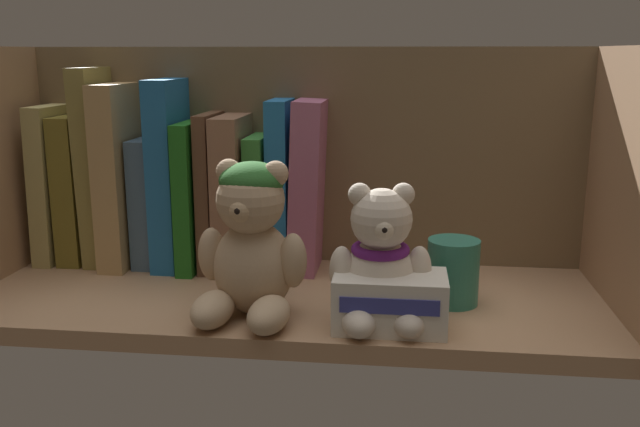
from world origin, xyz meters
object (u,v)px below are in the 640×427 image
book_5 (175,172)px  book_6 (198,192)px  pillar_candle (453,272)px  book_1 (80,188)px  teddy_bear_smaller (381,265)px  book_8 (237,190)px  book_10 (282,184)px  book_7 (215,189)px  book_0 (57,183)px  book_4 (152,200)px  book_2 (101,166)px  book_3 (126,173)px  teddy_bear_larger (251,244)px  small_product_box (390,301)px  book_9 (261,201)px  book_11 (309,185)px

book_5 → book_6: (2.93, 0.00, -2.53)cm
book_6 → pillar_candle: book_6 is taller
book_1 → teddy_bear_smaller: (39.61, -17.84, -3.36)cm
book_8 → teddy_bear_smaller: bearing=-43.5°
book_1 → book_10: (26.65, -0.00, 1.11)cm
book_1 → pillar_candle: size_ratio=2.65×
book_7 → book_0: bearing=-180.0°
book_4 → book_10: size_ratio=0.77×
book_2 → teddy_bear_smaller: (36.49, -17.84, -6.34)cm
book_0 → book_3: book_3 is taller
book_7 → book_10: size_ratio=0.92×
book_6 → book_7: book_7 is taller
book_4 → book_7: bearing=0.0°
book_0 → book_6: book_0 is taller
book_6 → pillar_candle: size_ratio=2.59×
teddy_bear_larger → small_product_box: 15.14cm
book_1 → book_5: size_ratio=0.80×
book_1 → book_9: 23.95cm
book_1 → pillar_candle: bearing=-13.7°
book_7 → teddy_bear_larger: bearing=-64.2°
small_product_box → book_9: bearing=131.0°
book_11 → teddy_bear_smaller: bearing=-61.7°
book_5 → book_9: bearing=0.0°
book_11 → pillar_candle: size_ratio=2.96×
book_2 → book_1: bearing=180.0°
book_5 → book_10: 13.90cm
pillar_candle → book_9: bearing=153.7°
book_6 → book_9: bearing=0.0°
book_1 → book_11: book_11 is taller
book_2 → book_8: (17.69, 0.00, -2.82)cm
book_6 → book_9: 8.23cm
book_5 → small_product_box: bearing=-34.6°
book_5 → book_9: book_5 is taller
book_9 → teddy_bear_smaller: (15.69, -17.84, -2.29)cm
book_0 → book_7: book_0 is taller
pillar_candle → small_product_box: size_ratio=0.64×
book_11 → book_9: bearing=-180.0°
book_2 → pillar_candle: size_ratio=3.49×
book_4 → pillar_candle: bearing=-17.0°
teddy_bear_larger → small_product_box: teddy_bear_larger is taller
book_0 → pillar_candle: size_ratio=2.83×
book_6 → book_8: (5.08, 0.00, 0.38)cm
book_11 → pillar_candle: (17.19, -11.50, -6.95)cm
book_2 → book_7: size_ratio=1.28×
book_1 → book_7: size_ratio=0.97×
book_9 → book_0: bearing=180.0°
book_7 → teddy_bear_smaller: (21.64, -17.84, -3.64)cm
book_5 → pillar_candle: 37.17cm
book_9 → small_product_box: size_ratio=1.51×
book_1 → book_4: book_1 is taller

